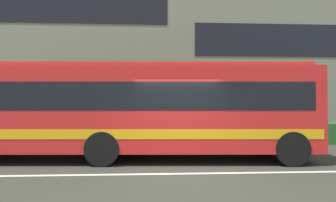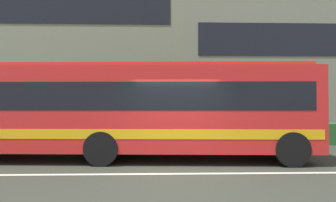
% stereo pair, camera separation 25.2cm
% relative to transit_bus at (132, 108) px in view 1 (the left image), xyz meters
% --- Properties ---
extents(ground_plane, '(160.00, 160.00, 0.00)m').
position_rel_transit_bus_xyz_m(ground_plane, '(1.38, -2.15, -1.68)').
color(ground_plane, '#34382E').
extents(lane_centre_line, '(60.00, 0.16, 0.01)m').
position_rel_transit_bus_xyz_m(lane_centre_line, '(1.38, -2.15, -1.68)').
color(lane_centre_line, silver).
rests_on(lane_centre_line, ground_plane).
extents(hedge_row_far, '(12.68, 1.10, 0.94)m').
position_rel_transit_bus_xyz_m(hedge_row_far, '(3.98, 3.42, -1.21)').
color(hedge_row_far, '#2A622A').
rests_on(hedge_row_far, ground_plane).
extents(apartment_block_left, '(18.83, 10.25, 13.67)m').
position_rel_transit_bus_xyz_m(apartment_block_left, '(-7.11, 12.47, 5.16)').
color(apartment_block_left, gray).
rests_on(apartment_block_left, ground_plane).
extents(apartment_block_right, '(22.55, 10.25, 9.87)m').
position_rel_transit_bus_xyz_m(apartment_block_right, '(13.58, 12.47, 3.25)').
color(apartment_block_right, gray).
rests_on(apartment_block_right, ground_plane).
extents(transit_bus, '(11.65, 3.13, 3.04)m').
position_rel_transit_bus_xyz_m(transit_bus, '(0.00, 0.00, 0.00)').
color(transit_bus, red).
rests_on(transit_bus, ground_plane).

